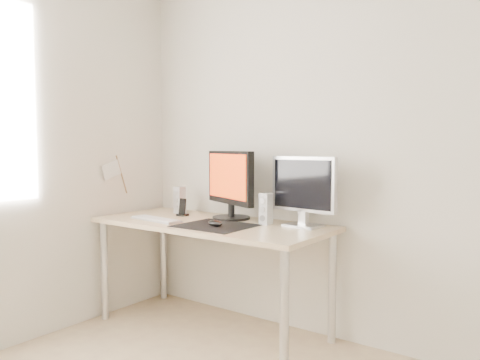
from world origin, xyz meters
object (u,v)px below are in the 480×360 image
Objects in this scene: speaker_right at (266,209)px; keyboard at (156,219)px; phone_dock at (182,211)px; second_monitor at (304,188)px; desk at (211,234)px; speaker_left at (180,200)px; main_monitor at (230,182)px; mouse at (215,223)px.

speaker_right is 0.46× the size of keyboard.
phone_dock is (-0.69, -0.04, -0.06)m from speaker_right.
second_monitor reaches higher than keyboard.
desk is 8.01× the size of speaker_left.
second_monitor is 1.04m from speaker_left.
main_monitor reaches higher than speaker_left.
speaker_left is at bearing 152.35° from mouse.
main_monitor is 0.36m from speaker_right.
speaker_right is (0.35, 0.13, 0.18)m from desk.
keyboard is (-0.92, -0.37, -0.23)m from second_monitor.
desk is 0.41m from speaker_right.
keyboard is (0.11, -0.35, -0.09)m from speaker_left.
speaker_right is 1.59× the size of phone_dock.
second_monitor is (0.44, 0.33, 0.22)m from mouse.
second_monitor is at bearing 18.58° from desk.
desk is 0.37m from phone_dock.
second_monitor is at bearing 21.60° from keyboard.
keyboard is (-0.48, -0.04, -0.01)m from mouse.
mouse is at bearing -27.65° from speaker_left.
main_monitor is 1.16× the size of second_monitor.
phone_dock is (-0.36, -0.09, -0.22)m from main_monitor.
speaker_left is at bearing 179.40° from main_monitor.
keyboard is at bearing -136.97° from main_monitor.
second_monitor is at bearing 2.25° from main_monitor.
desk is 0.69m from second_monitor.
mouse is at bearing -128.75° from speaker_right.
speaker_left is at bearing 107.40° from keyboard.
main_monitor reaches higher than second_monitor.
phone_dock is at bearing 165.21° from desk.
mouse is 0.34m from speaker_right.
speaker_right is (0.21, 0.26, 0.08)m from mouse.
speaker_left is 0.80m from speaker_right.
second_monitor is at bearing 0.93° from speaker_left.
desk is 12.73× the size of phone_dock.
mouse is 0.23× the size of second_monitor.
mouse is 0.40m from main_monitor.
desk is 0.39m from keyboard.
speaker_left reaches higher than phone_dock.
second_monitor is (0.55, 0.02, -0.01)m from main_monitor.
speaker_right is at bearing 3.13° from phone_dock.
main_monitor is at bearing 110.78° from mouse.
mouse is 0.49m from keyboard.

